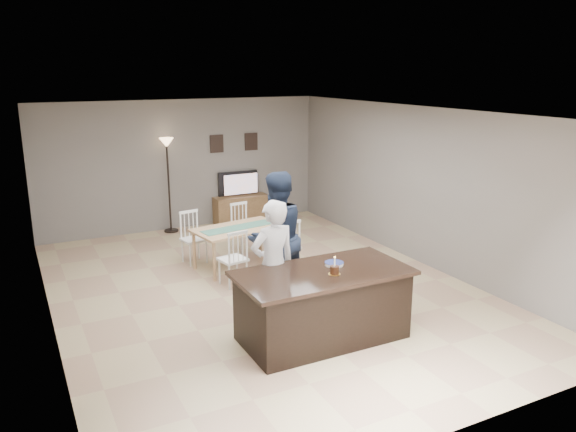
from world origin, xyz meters
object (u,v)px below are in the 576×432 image
kitchen_island (322,305)px  birthday_cake (334,270)px  woman (273,265)px  man (276,238)px  television (240,184)px  dining_table (239,234)px  floor_lamp (167,160)px  plate_stack (334,264)px  tv_console (241,209)px

kitchen_island → birthday_cake: size_ratio=9.41×
woman → man: size_ratio=0.90×
television → birthday_cake: 5.91m
dining_table → woman: bearing=-111.0°
kitchen_island → woman: (-0.42, 0.55, 0.41)m
floor_lamp → plate_stack: bearing=-83.6°
kitchen_island → floor_lamp: 5.70m
kitchen_island → birthday_cake: bearing=-66.9°
man → tv_console: bearing=-119.6°
birthday_cake → plate_stack: size_ratio=0.94×
birthday_cake → dining_table: (0.00, 3.09, -0.37)m
television → dining_table: television is taller
plate_stack → floor_lamp: floor_lamp is taller
man → birthday_cake: 1.51m
man → floor_lamp: floor_lamp is taller
kitchen_island → television: (1.20, 5.64, 0.41)m
tv_console → plate_stack: 5.57m
plate_stack → dining_table: (-0.16, 2.81, -0.34)m
man → floor_lamp: 4.29m
woman → floor_lamp: size_ratio=0.88×
plate_stack → dining_table: 2.84m
kitchen_island → birthday_cake: 0.53m
woman → plate_stack: bearing=141.7°
tv_console → man: (-1.19, -4.22, 0.66)m
birthday_cake → floor_lamp: size_ratio=0.12×
television → woman: bearing=72.4°
television → man: man is taller
man → birthday_cake: size_ratio=8.40×
floor_lamp → tv_console: bearing=-0.7°
television → woman: size_ratio=0.53×
birthday_cake → dining_table: size_ratio=0.12×
woman → dining_table: bearing=-106.5°
kitchen_island → man: bearing=89.5°
kitchen_island → television: television is taller
kitchen_island → woman: 0.80m
floor_lamp → kitchen_island: bearing=-86.1°
man → dining_table: bearing=-106.0°
tv_console → television: (0.00, 0.07, 0.56)m
dining_table → tv_console: bearing=57.3°
television → birthday_cake: bearing=78.9°
floor_lamp → dining_table: bearing=-80.3°
tv_console → plate_stack: size_ratio=4.94×
television → woman: 5.34m
woman → dining_table: size_ratio=0.91×
woman → plate_stack: size_ratio=7.12×
man → woman: bearing=48.0°
television → dining_table: (-1.13, -2.71, -0.28)m
woman → birthday_cake: 0.86m
man → plate_stack: man is taller
birthday_cake → floor_lamp: (-0.45, 5.75, 0.56)m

